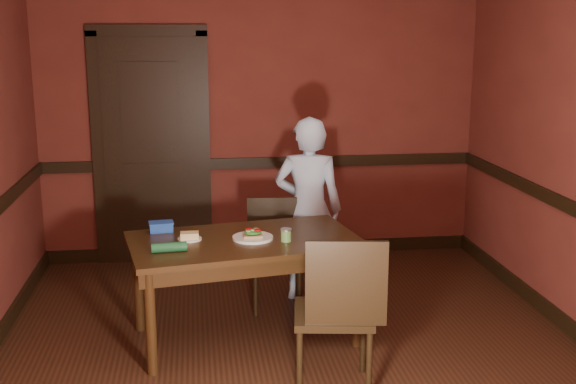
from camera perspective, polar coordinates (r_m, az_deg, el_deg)
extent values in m
cube|color=black|center=(4.86, 0.55, -13.10)|extent=(4.00, 4.50, 0.01)
cube|color=maroon|center=(6.65, -2.14, 6.16)|extent=(4.00, 0.02, 2.70)
cube|color=maroon|center=(2.30, 8.50, -7.10)|extent=(4.00, 0.02, 2.70)
cube|color=black|center=(6.70, -2.09, 2.32)|extent=(4.00, 0.03, 0.10)
cube|color=black|center=(6.90, -2.03, -4.54)|extent=(4.00, 0.03, 0.12)
cube|color=black|center=(6.64, -10.72, 3.10)|extent=(0.85, 0.04, 2.05)
cube|color=black|center=(6.70, -14.77, 2.99)|extent=(0.10, 0.06, 2.15)
cube|color=black|center=(6.65, -6.61, 3.25)|extent=(0.10, 0.06, 2.15)
cube|color=black|center=(6.56, -11.11, 12.41)|extent=(1.05, 0.06, 0.10)
cube|color=black|center=(5.04, -3.42, -7.65)|extent=(1.67, 1.12, 0.72)
imported|color=silver|center=(5.67, 1.62, -1.38)|extent=(0.60, 0.46, 1.46)
cylinder|color=silver|center=(4.92, -2.80, -3.66)|extent=(0.28, 0.28, 0.01)
cube|color=#AB8253|center=(4.91, -2.81, -3.47)|extent=(0.13, 0.12, 0.02)
ellipsoid|color=#2E7E28|center=(4.91, -2.81, -3.20)|extent=(0.12, 0.11, 0.03)
cylinder|color=#BF0B0B|center=(4.91, -3.14, -2.96)|extent=(0.05, 0.05, 0.01)
cylinder|color=#BF0B0B|center=(4.89, -2.43, -3.02)|extent=(0.05, 0.05, 0.01)
cylinder|color=#8FBD67|center=(4.87, -3.16, -3.11)|extent=(0.03, 0.03, 0.01)
cylinder|color=#8FBD67|center=(4.93, -2.53, -2.92)|extent=(0.03, 0.03, 0.01)
cylinder|color=#8FBD67|center=(4.90, -2.81, -3.01)|extent=(0.03, 0.03, 0.01)
cylinder|color=#5F8F42|center=(4.85, -0.16, -3.49)|extent=(0.07, 0.07, 0.08)
cylinder|color=#B4B3AE|center=(4.84, -0.16, -2.99)|extent=(0.07, 0.07, 0.01)
cylinder|color=silver|center=(4.94, -7.78, -3.69)|extent=(0.16, 0.16, 0.01)
cube|color=#DDBB73|center=(4.94, -7.79, -3.41)|extent=(0.12, 0.08, 0.04)
cube|color=#234FB4|center=(5.15, -9.99, -2.78)|extent=(0.17, 0.13, 0.06)
cube|color=#234FB4|center=(5.14, -10.00, -2.40)|extent=(0.18, 0.14, 0.01)
cylinder|color=#174A25|center=(4.69, -9.38, -4.33)|extent=(0.23, 0.08, 0.06)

